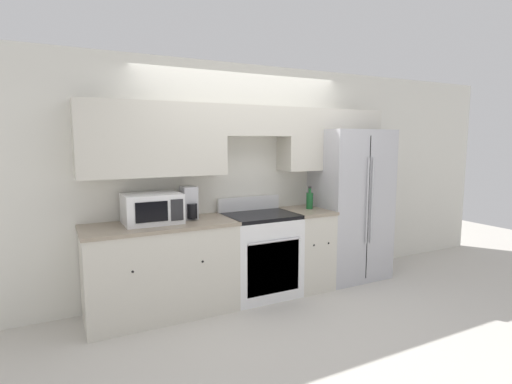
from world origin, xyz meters
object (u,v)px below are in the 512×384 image
object	(u,v)px
oven_range	(260,254)
bottle	(310,200)
refrigerator	(349,204)
microwave	(152,208)

from	to	relation	value
oven_range	bottle	xyz separation A→B (m)	(0.69, 0.04, 0.56)
refrigerator	bottle	xyz separation A→B (m)	(-0.61, -0.00, 0.10)
refrigerator	oven_range	bearing A→B (deg)	-178.30
refrigerator	microwave	xyz separation A→B (m)	(-2.47, 0.03, 0.14)
oven_range	microwave	world-z (taller)	microwave
oven_range	bottle	bearing A→B (deg)	2.92
microwave	refrigerator	bearing A→B (deg)	-0.62
oven_range	microwave	bearing A→B (deg)	176.84
microwave	bottle	size ratio (longest dim) A/B	2.05
microwave	bottle	xyz separation A→B (m)	(1.86, -0.03, -0.04)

